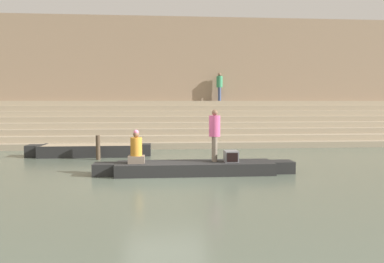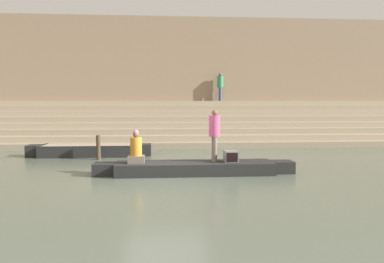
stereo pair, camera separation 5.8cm
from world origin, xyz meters
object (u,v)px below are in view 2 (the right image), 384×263
(person_rowing, at_px, (136,150))
(mooring_post, at_px, (98,147))
(person_standing, at_px, (214,132))
(person_on_steps, at_px, (220,85))
(moored_boat_shore, at_px, (90,150))
(rowboat_main, at_px, (195,168))
(tv_set, at_px, (231,156))

(person_rowing, height_order, mooring_post, person_rowing)
(person_standing, height_order, person_on_steps, person_on_steps)
(person_standing, distance_m, person_rowing, 2.59)
(mooring_post, bearing_deg, moored_boat_shore, 116.72)
(moored_boat_shore, bearing_deg, rowboat_main, -49.84)
(tv_set, bearing_deg, mooring_post, 138.36)
(person_standing, relative_size, tv_set, 3.57)
(person_rowing, distance_m, moored_boat_shore, 5.09)
(rowboat_main, height_order, person_rowing, person_rowing)
(person_standing, height_order, tv_set, person_standing)
(person_rowing, xyz_separation_m, tv_set, (3.04, -0.02, -0.23))
(person_standing, xyz_separation_m, person_rowing, (-2.53, -0.19, -0.55))
(tv_set, height_order, person_on_steps, person_on_steps)
(person_rowing, bearing_deg, tv_set, -12.36)
(moored_boat_shore, bearing_deg, person_standing, -44.83)
(person_standing, relative_size, mooring_post, 1.72)
(rowboat_main, distance_m, mooring_post, 4.96)
(person_rowing, distance_m, person_on_steps, 12.51)
(person_standing, bearing_deg, tv_set, -29.23)
(moored_boat_shore, bearing_deg, mooring_post, -66.40)
(tv_set, relative_size, moored_boat_shore, 0.09)
(person_rowing, relative_size, mooring_post, 1.08)
(tv_set, distance_m, moored_boat_shore, 7.01)
(moored_boat_shore, distance_m, mooring_post, 1.23)
(rowboat_main, distance_m, person_standing, 1.33)
(rowboat_main, relative_size, moored_boat_shore, 1.23)
(person_standing, xyz_separation_m, person_on_steps, (1.90, 11.21, 2.05))
(tv_set, relative_size, mooring_post, 0.48)
(rowboat_main, bearing_deg, person_on_steps, 80.26)
(person_rowing, bearing_deg, person_standing, -7.73)
(person_rowing, distance_m, mooring_post, 3.86)
(rowboat_main, height_order, mooring_post, mooring_post)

